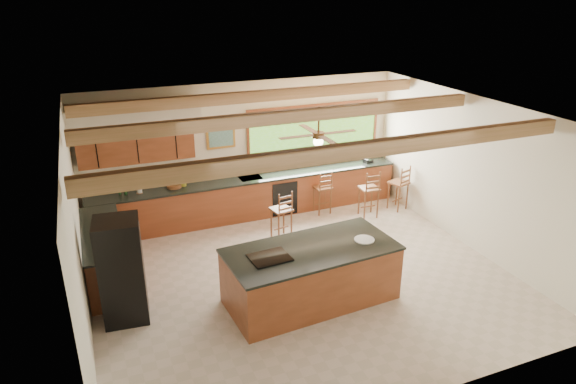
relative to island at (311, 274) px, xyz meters
name	(u,v)px	position (x,y,z in m)	size (l,w,h in m)	color
ground	(302,277)	(0.15, 0.69, -0.49)	(7.20, 7.20, 0.00)	beige
room_shell	(280,151)	(-0.02, 1.35, 1.73)	(7.27, 6.54, 3.02)	beige
counter_run	(220,208)	(-0.67, 3.21, -0.02)	(7.12, 3.10, 1.24)	brown
island	(311,274)	(0.00, 0.00, 0.00)	(2.87, 1.50, 0.99)	brown
refrigerator	(122,271)	(-2.90, 0.64, 0.36)	(0.73, 0.71, 1.70)	black
bar_stool_a	(323,189)	(1.72, 3.09, 0.12)	(0.38, 0.38, 1.03)	brown
bar_stool_b	(282,211)	(0.38, 2.24, 0.15)	(0.45, 0.45, 1.08)	brown
bar_stool_c	(370,190)	(2.61, 2.51, 0.17)	(0.44, 0.44, 1.12)	brown
bar_stool_d	(400,184)	(3.45, 2.61, 0.15)	(0.49, 0.49, 1.08)	brown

